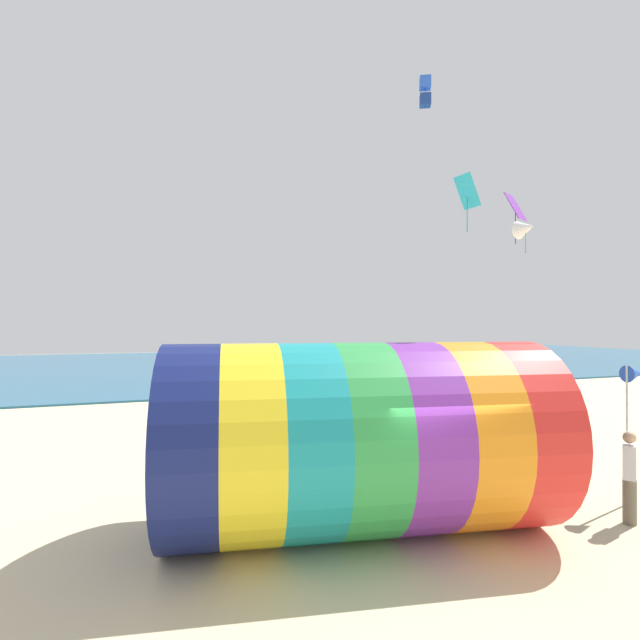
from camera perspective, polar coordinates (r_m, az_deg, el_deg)
ground_plane at (r=9.76m, az=12.58°, el=-23.23°), size 120.00×120.00×0.00m
sea at (r=45.83m, az=-14.21°, el=-5.01°), size 120.00×40.00×0.10m
giant_inflatable_tube at (r=9.32m, az=4.55°, el=-13.22°), size 7.37×4.60×3.44m
kite_handler at (r=11.47m, az=31.88°, el=-14.93°), size 0.42×0.39×1.75m
kite_purple_diamond at (r=20.42m, az=21.43°, el=11.88°), size 0.98×0.87×1.92m
kite_blue_box at (r=27.85m, az=11.94°, el=24.17°), size 0.73×0.73×1.55m
kite_cyan_diamond at (r=24.03m, az=16.46°, el=13.85°), size 0.77×1.12×2.56m
kite_white_delta at (r=14.71m, az=22.44°, el=9.66°), size 0.58×0.61×0.95m
bystander_near_water at (r=22.28m, az=4.74°, el=-7.87°), size 0.39×0.27×1.70m
bystander_mid_beach at (r=17.94m, az=-2.33°, el=-9.68°), size 0.42×0.38×1.72m
beach_flag at (r=12.49m, az=32.22°, el=-5.85°), size 0.47×0.36×2.91m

